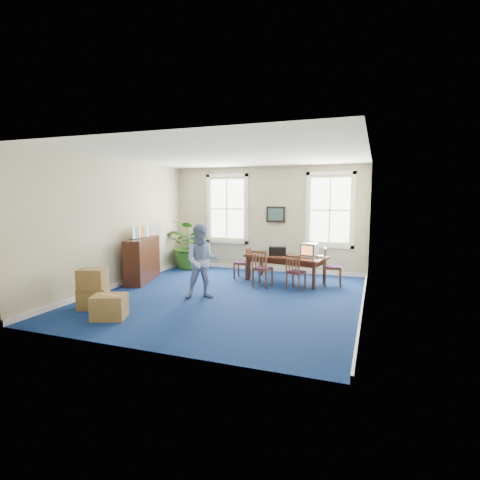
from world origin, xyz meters
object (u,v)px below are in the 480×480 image
(credenza, at_px, (142,258))
(cardboard_boxes, at_px, (105,287))
(chair_near_left, at_px, (263,268))
(potted_plant, at_px, (190,245))
(crt_tv, at_px, (309,250))
(man, at_px, (203,261))
(conference_table, at_px, (286,269))

(credenza, distance_m, cardboard_boxes, 2.47)
(chair_near_left, xyz_separation_m, potted_plant, (-2.82, 1.45, 0.30))
(crt_tv, xyz_separation_m, man, (-2.01, -2.28, -0.05))
(man, height_order, credenza, man)
(crt_tv, height_order, man, man)
(man, distance_m, cardboard_boxes, 2.12)
(chair_near_left, distance_m, man, 1.83)
(conference_table, height_order, chair_near_left, chair_near_left)
(conference_table, bearing_deg, man, -109.21)
(crt_tv, relative_size, potted_plant, 0.28)
(conference_table, bearing_deg, chair_near_left, -108.34)
(chair_near_left, bearing_deg, credenza, 18.93)
(conference_table, bearing_deg, cardboard_boxes, -116.83)
(cardboard_boxes, bearing_deg, chair_near_left, 48.69)
(man, distance_m, potted_plant, 3.51)
(crt_tv, distance_m, chair_near_left, 1.37)
(conference_table, distance_m, chair_near_left, 0.84)
(man, bearing_deg, crt_tv, 20.71)
(chair_near_left, xyz_separation_m, cardboard_boxes, (-2.53, -2.88, -0.04))
(potted_plant, distance_m, cardboard_boxes, 4.36)
(cardboard_boxes, bearing_deg, potted_plant, 93.89)
(chair_near_left, distance_m, potted_plant, 3.19)
(crt_tv, height_order, chair_near_left, crt_tv)
(credenza, bearing_deg, conference_table, 4.03)
(credenza, height_order, potted_plant, potted_plant)
(crt_tv, xyz_separation_m, cardboard_boxes, (-3.58, -3.64, -0.46))
(crt_tv, distance_m, cardboard_boxes, 5.13)
(chair_near_left, relative_size, man, 0.56)
(credenza, distance_m, potted_plant, 2.03)
(crt_tv, relative_size, cardboard_boxes, 0.28)
(conference_table, bearing_deg, potted_plant, 179.88)
(credenza, bearing_deg, potted_plant, 63.37)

